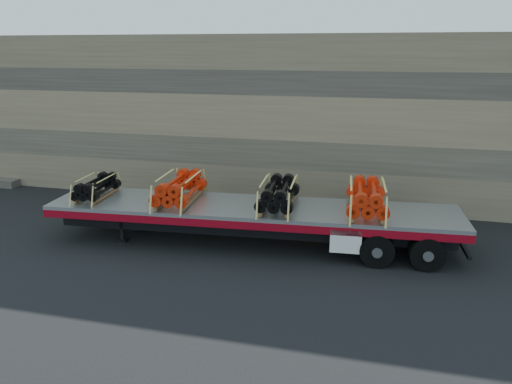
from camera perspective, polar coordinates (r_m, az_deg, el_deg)
ground at (r=16.81m, az=-2.31°, el=-6.43°), size 120.00×120.00×0.00m
rock_wall at (r=22.03m, az=2.46°, el=8.42°), size 44.00×3.00×7.00m
trailer at (r=16.95m, az=-0.55°, el=-3.75°), size 13.86×3.62×1.37m
bundle_front at (r=18.45m, az=-17.77°, el=0.47°), size 1.10×1.99×0.68m
bundle_midfront at (r=17.22m, az=-8.71°, el=0.32°), size 1.42×2.57×0.88m
bundle_midrear at (r=16.46m, az=2.57°, el=-0.31°), size 1.36×2.46×0.84m
bundle_rear at (r=16.35m, az=12.54°, el=-0.72°), size 1.44×2.61×0.89m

